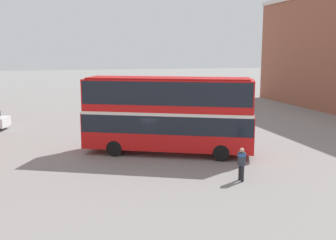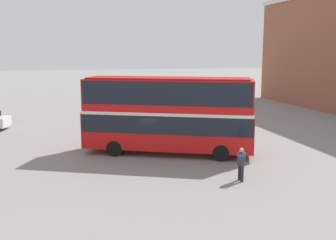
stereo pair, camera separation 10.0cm
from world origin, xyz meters
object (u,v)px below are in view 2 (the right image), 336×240
Objects in this scene: parked_car_side_street at (174,106)px; double_decker_bus at (168,111)px; parked_car_kerb_near at (230,102)px; pedestrian_foreground at (241,161)px.

double_decker_bus is at bearing 72.34° from parked_car_side_street.
parked_car_side_street is at bearing 6.35° from parked_car_kerb_near.
double_decker_bus is 16.83m from parked_car_side_street.
pedestrian_foreground is at bearing 82.52° from parked_car_side_street.
parked_car_side_street is at bearing -101.19° from pedestrian_foreground.
pedestrian_foreground reaches higher than parked_car_side_street.
double_decker_bus reaches higher than parked_car_kerb_near.
double_decker_bus is at bearing 47.81° from parked_car_kerb_near.
pedestrian_foreground is 0.37× the size of parked_car_kerb_near.
double_decker_bus is 2.36× the size of parked_car_side_street.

